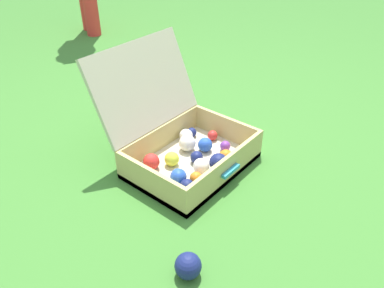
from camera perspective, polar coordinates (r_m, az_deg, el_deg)
ground_plane at (r=1.81m, az=1.48°, el=-2.45°), size 16.00×16.00×0.00m
open_suitcase at (r=1.74m, az=-1.58°, el=0.35°), size 0.55×0.59×0.52m
stray_ball_on_grass at (r=1.31m, az=-0.59°, el=-17.73°), size 0.09×0.09×0.09m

